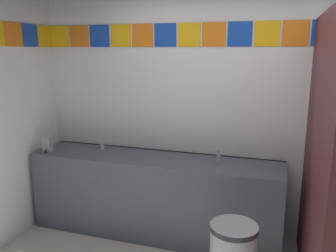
# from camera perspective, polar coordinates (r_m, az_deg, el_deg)

# --- Properties ---
(wall_back) EXTENTS (4.23, 0.09, 2.79)m
(wall_back) POSITION_cam_1_polar(r_m,az_deg,el_deg) (3.49, 11.53, 4.05)
(wall_back) COLOR silver
(wall_back) RESTS_ON ground_plane
(vanity_counter) EXTENTS (2.57, 0.57, 0.83)m
(vanity_counter) POSITION_cam_1_polar(r_m,az_deg,el_deg) (3.63, -2.34, -11.43)
(vanity_counter) COLOR #4C515B
(vanity_counter) RESTS_ON ground_plane
(faucet_left) EXTENTS (0.04, 0.10, 0.14)m
(faucet_left) POSITION_cam_1_polar(r_m,az_deg,el_deg) (3.80, -11.08, -3.14)
(faucet_left) COLOR silver
(faucet_left) RESTS_ON vanity_counter
(faucet_right) EXTENTS (0.04, 0.10, 0.14)m
(faucet_right) POSITION_cam_1_polar(r_m,az_deg,el_deg) (3.39, 8.39, -4.94)
(faucet_right) COLOR silver
(faucet_right) RESTS_ON vanity_counter
(soap_dispenser) EXTENTS (0.09, 0.09, 0.16)m
(soap_dispenser) POSITION_cam_1_polar(r_m,az_deg,el_deg) (3.86, -19.52, -3.00)
(soap_dispenser) COLOR gray
(soap_dispenser) RESTS_ON vanity_counter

